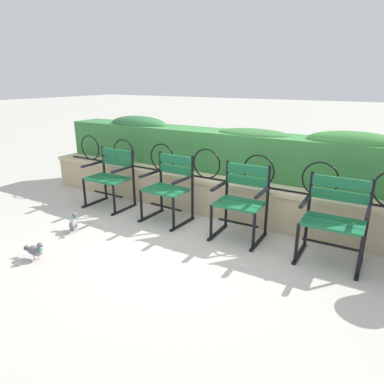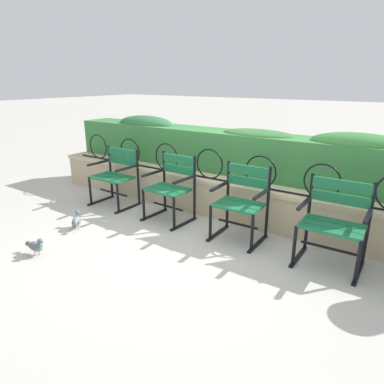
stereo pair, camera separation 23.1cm
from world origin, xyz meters
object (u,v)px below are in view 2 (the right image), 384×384
Objects in this scene: park_chair_centre_left at (171,186)px; pigeon_near_chairs at (36,246)px; park_chair_leftmost at (116,175)px; park_chair_centre_right at (242,201)px; pigeon_far_side at (77,221)px; park_chair_rightmost at (334,221)px.

park_chair_centre_left is 3.08× the size of pigeon_near_chairs.
park_chair_centre_right reaches higher than park_chair_leftmost.
pigeon_far_side is (-0.21, 0.70, 0.00)m from pigeon_near_chairs.
park_chair_centre_right reaches higher than pigeon_near_chairs.
pigeon_near_chairs is (-0.58, -1.67, -0.36)m from park_chair_centre_left.
park_chair_rightmost reaches higher than pigeon_far_side.
park_chair_centre_left is at bearing -179.72° from park_chair_centre_right.
park_chair_leftmost is 0.96× the size of park_chair_rightmost.
park_chair_rightmost reaches higher than park_chair_centre_right.
park_chair_rightmost is at bearing -0.61° from park_chair_centre_left.
park_chair_rightmost is at bearing -0.40° from park_chair_leftmost.
park_chair_rightmost is at bearing -1.49° from park_chair_centre_right.
park_chair_leftmost is at bearing -179.86° from park_chair_centre_right.
park_chair_centre_left is 1.00× the size of park_chair_rightmost.
pigeon_near_chairs is (-1.63, -1.67, -0.36)m from park_chair_centre_right.
park_chair_centre_right is 3.63× the size of pigeon_far_side.
park_chair_rightmost is at bearing 31.56° from pigeon_near_chairs.
park_chair_centre_right is 1.00× the size of park_chair_rightmost.
park_chair_rightmost is (1.05, -0.03, 0.01)m from park_chair_centre_right.
park_chair_centre_right is (2.10, 0.01, 0.00)m from park_chair_leftmost.
park_chair_centre_right is at bearing 28.05° from pigeon_far_side.
park_chair_rightmost reaches higher than pigeon_near_chairs.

